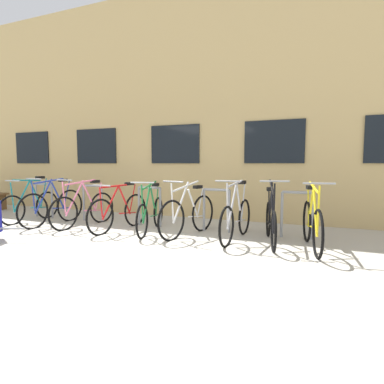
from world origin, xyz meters
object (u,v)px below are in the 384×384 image
bicycle_silver (236,218)px  bicycle_yellow (312,224)px  bicycle_teal (31,205)px  bicycle_blue (53,206)px  bicycle_black (271,221)px  bicycle_green (151,213)px  bicycle_white (188,214)px  bicycle_red (119,211)px  bicycle_pink (84,208)px

bicycle_silver → bicycle_yellow: size_ratio=1.00×
bicycle_teal → bicycle_blue: 0.79m
bicycle_silver → bicycle_teal: bearing=-179.5°
bicycle_yellow → bicycle_black: size_ratio=1.01×
bicycle_green → bicycle_silver: bicycle_silver is taller
bicycle_blue → bicycle_white: bearing=2.8°
bicycle_white → bicycle_green: bearing=179.8°
bicycle_green → bicycle_red: bearing=-172.3°
bicycle_red → bicycle_yellow: size_ratio=1.02×
bicycle_blue → bicycle_yellow: (5.32, 0.03, -0.01)m
bicycle_teal → bicycle_blue: size_ratio=0.93×
bicycle_yellow → bicycle_silver: bearing=174.5°
bicycle_red → bicycle_white: (1.47, 0.09, 0.01)m
bicycle_pink → bicycle_green: 1.61m
bicycle_teal → bicycle_pink: bicycle_teal is taller
bicycle_red → bicycle_green: size_ratio=1.02×
bicycle_green → bicycle_black: bearing=-0.1°
bicycle_red → bicycle_teal: bearing=179.1°
bicycle_red → bicycle_silver: bicycle_silver is taller
bicycle_silver → bicycle_green: bearing=179.8°
bicycle_pink → bicycle_white: bearing=1.0°
bicycle_teal → bicycle_red: bicycle_teal is taller
bicycle_green → bicycle_silver: size_ratio=1.00×
bicycle_green → bicycle_yellow: bicycle_yellow is taller
bicycle_green → bicycle_white: 0.80m
bicycle_blue → bicycle_yellow: bicycle_yellow is taller
bicycle_pink → bicycle_green: bearing=1.6°
bicycle_red → bicycle_black: 2.98m
bicycle_green → bicycle_teal: bearing=-179.1°
bicycle_pink → bicycle_yellow: 4.56m
bicycle_pink → bicycle_blue: 0.77m
bicycle_blue → bicycle_green: bearing=3.8°
bicycle_blue → bicycle_yellow: bearing=0.3°
bicycle_black → bicycle_teal: bearing=-179.5°
bicycle_pink → bicycle_white: 2.40m
bicycle_silver → bicycle_white: bearing=179.7°
bicycle_red → bicycle_white: bearing=3.4°
bicycle_green → bicycle_white: bicycle_white is taller
bicycle_teal → bicycle_green: 3.15m
bicycle_white → bicycle_silver: (0.92, -0.00, -0.01)m
bicycle_white → bicycle_black: size_ratio=1.01×
bicycle_red → bicycle_pink: size_ratio=1.01×
bicycle_yellow → bicycle_white: bearing=176.7°
bicycle_green → bicycle_blue: 2.37m
bicycle_pink → bicycle_blue: size_ratio=0.98×
bicycle_silver → bicycle_pink: bearing=-179.4°
bicycle_red → bicycle_pink: 0.93m
bicycle_red → bicycle_yellow: bicycle_yellow is taller
bicycle_red → bicycle_silver: bearing=2.0°
bicycle_white → bicycle_black: (1.51, -0.00, -0.02)m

